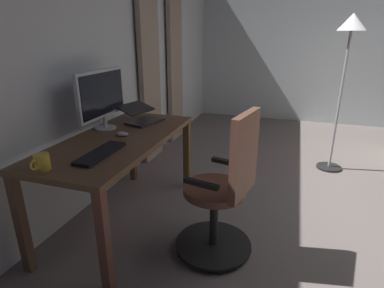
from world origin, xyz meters
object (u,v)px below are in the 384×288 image
at_px(computer_mouse, 122,134).
at_px(floor_lamp, 348,47).
at_px(desk, 119,148).
at_px(computer_keyboard, 101,153).
at_px(computer_monitor, 102,96).
at_px(mug_coffee, 42,162).
at_px(office_chair, 224,194).
at_px(laptop, 142,116).

relative_size(computer_mouse, floor_lamp, 0.06).
xyz_separation_m(desk, computer_keyboard, (0.36, 0.08, 0.10)).
height_order(computer_monitor, computer_keyboard, computer_monitor).
xyz_separation_m(desk, mug_coffee, (0.68, -0.10, 0.14)).
bearing_deg(mug_coffee, computer_keyboard, 149.40).
relative_size(office_chair, computer_monitor, 1.69).
bearing_deg(computer_monitor, office_chair, 74.09).
bearing_deg(computer_monitor, computer_mouse, 60.88).
distance_m(desk, office_chair, 0.91).
xyz_separation_m(laptop, floor_lamp, (-1.26, 1.78, 0.58)).
bearing_deg(computer_mouse, computer_monitor, -119.12).
height_order(computer_mouse, floor_lamp, floor_lamp).
bearing_deg(desk, floor_lamp, 134.38).
height_order(computer_keyboard, floor_lamp, floor_lamp).
xyz_separation_m(computer_keyboard, laptop, (-0.82, -0.11, 0.04)).
height_order(desk, floor_lamp, floor_lamp).
bearing_deg(mug_coffee, laptop, 176.37).
xyz_separation_m(laptop, computer_mouse, (0.42, 0.05, -0.03)).
distance_m(computer_monitor, computer_mouse, 0.39).
relative_size(computer_monitor, computer_mouse, 6.29).
bearing_deg(laptop, office_chair, 70.84).
bearing_deg(mug_coffee, floor_lamp, 142.22).
distance_m(computer_keyboard, computer_mouse, 0.40).
bearing_deg(computer_mouse, office_chair, 78.29).
distance_m(laptop, mug_coffee, 1.14).
distance_m(computer_mouse, floor_lamp, 2.49).
distance_m(computer_keyboard, floor_lamp, 2.74).
relative_size(desk, floor_lamp, 0.90).
bearing_deg(office_chair, mug_coffee, 130.02).
bearing_deg(office_chair, computer_monitor, 85.71).
bearing_deg(desk, computer_keyboard, 13.14).
distance_m(computer_keyboard, laptop, 0.83).
distance_m(office_chair, computer_mouse, 0.93).
xyz_separation_m(desk, laptop, (-0.46, -0.03, 0.14)).
xyz_separation_m(computer_monitor, computer_keyboard, (0.54, 0.32, -0.27)).
relative_size(computer_keyboard, computer_mouse, 4.32).
xyz_separation_m(computer_mouse, floor_lamp, (-1.68, 1.74, 0.61)).
distance_m(desk, floor_lamp, 2.56).
xyz_separation_m(computer_monitor, floor_lamp, (-1.54, 1.99, 0.35)).
relative_size(computer_mouse, mug_coffee, 0.74).
relative_size(desk, office_chair, 1.45).
distance_m(office_chair, laptop, 1.14).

